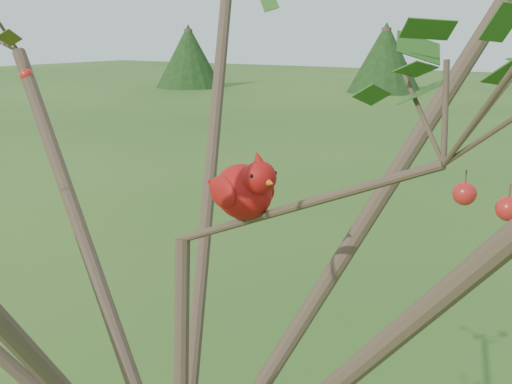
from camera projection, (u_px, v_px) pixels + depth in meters
crabapple_tree at (169, 180)px, 1.28m from camera, size 2.35×2.05×2.95m
cardinal at (245, 190)px, 1.31m from camera, size 0.23×0.16×0.17m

